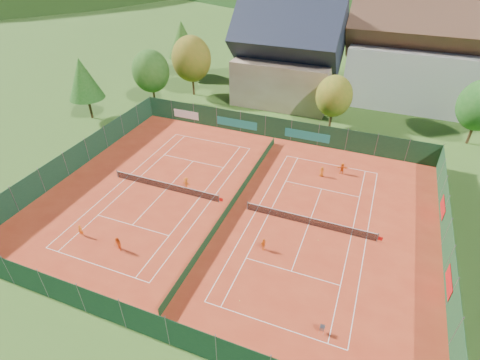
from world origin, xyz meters
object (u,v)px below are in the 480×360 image
chalet (287,59)px  player_right_far_b (342,168)px  player_left_far (186,183)px  player_left_near (81,230)px  player_right_near (263,244)px  player_left_mid (118,244)px  hotel_block_a (418,56)px  ball_hopper (322,328)px  player_right_far_a (322,172)px

chalet → player_right_far_b: chalet is taller
player_left_far → player_right_far_b: size_ratio=1.03×
player_left_near → player_right_near: bearing=-1.3°
player_left_mid → player_right_near: (12.05, 4.89, -0.11)m
player_right_near → player_left_mid: bearing=141.4°
player_left_far → player_right_near: player_left_far is taller
player_left_near → player_right_far_b: 28.88m
hotel_block_a → player_right_far_b: (-6.47, -25.63, -6.67)m
ball_hopper → player_left_mid: (-18.61, 1.47, 0.18)m
player_left_near → player_left_mid: (4.45, -0.33, 0.12)m
hotel_block_a → player_left_far: size_ratio=14.77×
ball_hopper → player_left_far: size_ratio=0.55×
player_right_far_a → chalet: bearing=-63.0°
player_left_mid → player_right_far_b: 26.06m
hotel_block_a → player_left_near: (-27.55, -45.36, -6.77)m
player_left_far → player_right_far_a: (13.39, 7.97, -0.10)m
player_right_far_b → player_right_far_a: bearing=21.9°
ball_hopper → player_left_mid: player_left_mid is taller
ball_hopper → player_right_near: bearing=135.9°
hotel_block_a → player_left_far: bearing=-122.0°
player_right_far_b → ball_hopper: bearing=82.4°
player_left_mid → player_left_far: player_left_mid is taller
ball_hopper → player_right_far_a: bearing=101.4°
player_right_near → player_right_far_b: bearing=12.5°
chalet → hotel_block_a: bearing=17.5°
player_left_far → player_right_far_a: 15.58m
chalet → player_right_near: 36.20m
hotel_block_a → player_left_mid: (-23.10, -45.69, -6.65)m
player_right_far_b → chalet: bearing=-70.3°
player_left_near → player_right_far_a: 26.37m
player_left_mid → player_right_far_b: player_left_mid is taller
chalet → player_right_far_b: (12.53, -19.63, -5.92)m
player_left_near → player_right_far_a: bearing=27.2°
chalet → hotel_block_a: (19.00, 6.00, 0.76)m
chalet → player_right_far_a: size_ratio=12.77×
player_right_near → player_left_near: bearing=134.8°
player_left_mid → player_right_far_b: bearing=77.5°
player_left_mid → hotel_block_a: bearing=90.3°
player_right_far_a → player_right_far_b: 2.54m
player_left_mid → player_right_far_a: player_left_mid is taller
player_right_far_a → player_right_far_b: player_right_far_b is taller
ball_hopper → player_left_near: 23.13m
chalet → player_left_far: (-2.94, -29.05, -5.89)m
hotel_block_a → player_left_far: 41.88m
player_right_far_b → hotel_block_a: bearing=-117.0°
chalet → player_left_mid: bearing=-95.9°
hotel_block_a → player_right_far_b: size_ratio=15.25×
player_left_mid → player_left_far: bearing=110.9°
player_right_near → player_right_far_b: size_ratio=0.88×
hotel_block_a → player_left_far: hotel_block_a is taller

